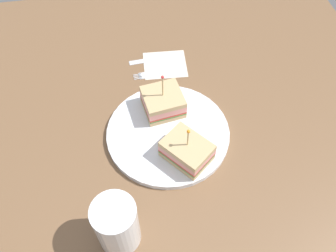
{
  "coord_description": "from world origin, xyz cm",
  "views": [
    {
      "loc": [
        7.94,
        44.32,
        65.58
      ],
      "look_at": [
        0.0,
        0.0,
        3.29
      ],
      "focal_mm": 38.11,
      "sensor_mm": 36.0,
      "label": 1
    }
  ],
  "objects_px": {
    "sandwich_half_front": "(164,102)",
    "sandwich_half_back": "(187,151)",
    "napkin": "(165,65)",
    "fork": "(152,74)",
    "plate": "(168,133)",
    "knife": "(150,60)",
    "drink_glass": "(117,226)"
  },
  "relations": [
    {
      "from": "sandwich_half_back",
      "to": "napkin",
      "type": "distance_m",
      "value": 0.29
    },
    {
      "from": "napkin",
      "to": "fork",
      "type": "xyz_separation_m",
      "value": [
        0.04,
        0.03,
        0.0
      ]
    },
    {
      "from": "sandwich_half_front",
      "to": "napkin",
      "type": "height_order",
      "value": "sandwich_half_front"
    },
    {
      "from": "sandwich_half_back",
      "to": "fork",
      "type": "bearing_deg",
      "value": -82.77
    },
    {
      "from": "sandwich_half_front",
      "to": "drink_glass",
      "type": "height_order",
      "value": "sandwich_half_front"
    },
    {
      "from": "drink_glass",
      "to": "knife",
      "type": "xyz_separation_m",
      "value": [
        -0.12,
        -0.45,
        -0.05
      ]
    },
    {
      "from": "plate",
      "to": "drink_glass",
      "type": "relative_size",
      "value": 2.3
    },
    {
      "from": "sandwich_half_front",
      "to": "napkin",
      "type": "distance_m",
      "value": 0.16
    },
    {
      "from": "plate",
      "to": "fork",
      "type": "height_order",
      "value": "plate"
    },
    {
      "from": "drink_glass",
      "to": "knife",
      "type": "relative_size",
      "value": 0.95
    },
    {
      "from": "sandwich_half_front",
      "to": "fork",
      "type": "height_order",
      "value": "sandwich_half_front"
    },
    {
      "from": "sandwich_half_front",
      "to": "plate",
      "type": "bearing_deg",
      "value": 88.03
    },
    {
      "from": "plate",
      "to": "sandwich_half_front",
      "type": "xyz_separation_m",
      "value": [
        -0.0,
        -0.06,
        0.03
      ]
    },
    {
      "from": "sandwich_half_front",
      "to": "sandwich_half_back",
      "type": "xyz_separation_m",
      "value": [
        -0.02,
        0.14,
        -0.0
      ]
    },
    {
      "from": "sandwich_half_front",
      "to": "fork",
      "type": "distance_m",
      "value": 0.13
    },
    {
      "from": "napkin",
      "to": "sandwich_half_front",
      "type": "bearing_deg",
      "value": 79.37
    },
    {
      "from": "plate",
      "to": "napkin",
      "type": "distance_m",
      "value": 0.22
    },
    {
      "from": "plate",
      "to": "sandwich_half_front",
      "type": "bearing_deg",
      "value": -91.97
    },
    {
      "from": "plate",
      "to": "knife",
      "type": "distance_m",
      "value": 0.24
    },
    {
      "from": "sandwich_half_back",
      "to": "knife",
      "type": "relative_size",
      "value": 0.95
    },
    {
      "from": "napkin",
      "to": "fork",
      "type": "bearing_deg",
      "value": 36.94
    },
    {
      "from": "fork",
      "to": "knife",
      "type": "relative_size",
      "value": 1.02
    },
    {
      "from": "plate",
      "to": "sandwich_half_front",
      "type": "distance_m",
      "value": 0.07
    },
    {
      "from": "napkin",
      "to": "knife",
      "type": "distance_m",
      "value": 0.04
    },
    {
      "from": "drink_glass",
      "to": "plate",
      "type": "bearing_deg",
      "value": -121.27
    },
    {
      "from": "sandwich_half_front",
      "to": "sandwich_half_back",
      "type": "relative_size",
      "value": 0.92
    },
    {
      "from": "drink_glass",
      "to": "napkin",
      "type": "distance_m",
      "value": 0.46
    },
    {
      "from": "napkin",
      "to": "knife",
      "type": "xyz_separation_m",
      "value": [
        0.04,
        -0.02,
        0.0
      ]
    },
    {
      "from": "knife",
      "to": "sandwich_half_back",
      "type": "bearing_deg",
      "value": 95.77
    },
    {
      "from": "sandwich_half_back",
      "to": "napkin",
      "type": "height_order",
      "value": "sandwich_half_back"
    },
    {
      "from": "fork",
      "to": "plate",
      "type": "bearing_deg",
      "value": 91.96
    },
    {
      "from": "plate",
      "to": "sandwich_half_back",
      "type": "bearing_deg",
      "value": 110.58
    }
  ]
}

